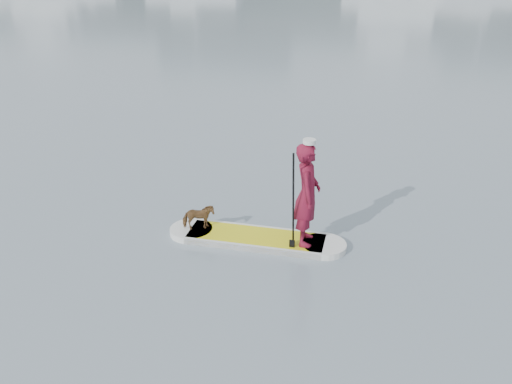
# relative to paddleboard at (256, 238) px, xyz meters

# --- Properties ---
(ground) EXTENTS (140.00, 140.00, 0.00)m
(ground) POSITION_rel_paddleboard_xyz_m (-2.72, -1.38, -0.06)
(ground) COLOR slate
(ground) RESTS_ON ground
(paddleboard) EXTENTS (3.30, 0.94, 0.12)m
(paddleboard) POSITION_rel_paddleboard_xyz_m (0.00, 0.00, 0.00)
(paddleboard) COLOR yellow
(paddleboard) RESTS_ON ground
(paddler) EXTENTS (0.48, 0.70, 1.87)m
(paddler) POSITION_rel_paddleboard_xyz_m (0.91, -0.05, 0.99)
(paddler) COLOR maroon
(paddler) RESTS_ON paddleboard
(white_cap) EXTENTS (0.22, 0.22, 0.07)m
(white_cap) POSITION_rel_paddleboard_xyz_m (0.91, -0.05, 1.96)
(white_cap) COLOR silver
(white_cap) RESTS_ON paddler
(dog) EXTENTS (0.64, 0.45, 0.49)m
(dog) POSITION_rel_paddleboard_xyz_m (-1.09, 0.06, 0.31)
(dog) COLOR brown
(dog) RESTS_ON paddleboard
(paddle) EXTENTS (0.10, 0.30, 2.00)m
(paddle) POSITION_rel_paddleboard_xyz_m (0.70, -0.29, 0.74)
(paddle) COLOR black
(paddle) RESTS_ON ground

